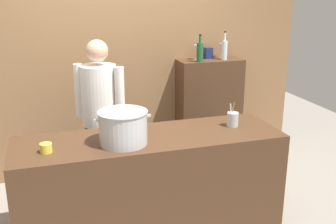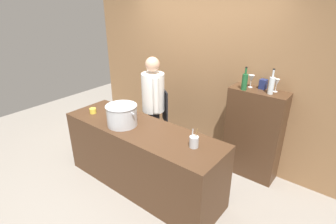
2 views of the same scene
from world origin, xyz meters
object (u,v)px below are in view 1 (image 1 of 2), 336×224
Objects in this scene: stockpot_large at (123,127)px; utensil_crock at (233,119)px; wine_bottle_green at (200,52)px; chef at (100,112)px; wine_bottle_clear at (224,49)px; butter_jar at (46,148)px; spice_tin_navy at (208,53)px; wine_glass_tall at (197,49)px; wine_glass_wide at (222,48)px.

utensil_crock is (1.03, 0.12, -0.07)m from stockpot_large.
chef is at bearing -159.35° from wine_bottle_green.
utensil_crock is 1.15m from wine_bottle_green.
utensil_crock is at bearing -170.47° from chef.
wine_bottle_green is at bearing 85.62° from utensil_crock.
butter_jar is at bearing -148.87° from wine_bottle_clear.
spice_tin_navy is at bearing 35.80° from butter_jar.
wine_bottle_clear reaches higher than wine_bottle_green.
utensil_crock is 1.29m from wine_glass_tall.
wine_bottle_green is at bearing -100.97° from wine_glass_tall.
wine_bottle_clear is 0.12m from wine_glass_wide.
wine_bottle_green is at bearing 34.41° from butter_jar.
butter_jar is 0.29× the size of wine_bottle_clear.
utensil_crock is at bearing 6.68° from stockpot_large.
stockpot_large reaches higher than utensil_crock.
wine_bottle_clear is at bearing -16.58° from wine_glass_tall.
chef reaches higher than wine_glass_tall.
chef reaches higher than wine_glass_wide.
chef is 1.58m from spice_tin_navy.
wine_glass_wide is at bearing 33.15° from butter_jar.
wine_glass_wide reaches higher than utensil_crock.
stockpot_large is 1.93m from wine_bottle_clear.
wine_glass_wide is (0.32, 0.03, -0.01)m from wine_glass_tall.
wine_bottle_green is (1.11, 1.17, 0.39)m from stockpot_large.
wine_bottle_clear reaches higher than utensil_crock.
stockpot_large is at bearing -173.32° from utensil_crock.
wine_bottle_clear is (0.41, 1.11, 0.46)m from utensil_crock.
wine_bottle_green is 0.15m from wine_glass_tall.
wine_bottle_clear is (1.53, 0.51, 0.46)m from chef.
stockpot_large is at bearing -133.63° from wine_bottle_green.
wine_bottle_clear is 0.31m from wine_glass_tall.
chef is at bearing 54.34° from butter_jar.
stockpot_large is at bearing 1.03° from butter_jar.
wine_bottle_green is at bearing -169.92° from wine_bottle_clear.
butter_jar is at bearing -146.85° from wine_glass_wide.
wine_bottle_clear is at bearing -42.94° from spice_tin_navy.
wine_glass_wide is (0.43, 1.22, 0.46)m from utensil_crock.
stockpot_large is 1.79m from wine_glass_tall.
stockpot_large is at bearing -130.96° from wine_glass_tall.
chef is at bearing -161.52° from wine_bottle_clear.
wine_glass_tall is at bearing 37.16° from butter_jar.
chef is 0.90m from butter_jar.
stockpot_large is 1.50× the size of wine_bottle_green.
spice_tin_navy is at bearing 16.76° from wine_glass_tall.
wine_bottle_green reaches higher than utensil_crock.
chef is 0.73m from stockpot_large.
wine_glass_wide is at bearing -120.45° from chef.
stockpot_large is 2.67× the size of wine_glass_wide.
wine_bottle_clear reaches higher than spice_tin_navy.
wine_glass_wide is (0.03, 0.12, -0.00)m from wine_bottle_clear.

